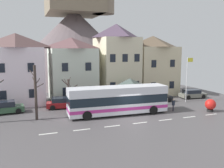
{
  "coord_description": "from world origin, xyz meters",
  "views": [
    {
      "loc": [
        -10.76,
        -22.43,
        7.37
      ],
      "look_at": [
        -0.52,
        5.21,
        3.07
      ],
      "focal_mm": 38.47,
      "sensor_mm": 36.0,
      "label": 1
    }
  ],
  "objects_px": {
    "parked_car_02": "(157,97)",
    "pedestrian_02": "(162,99)",
    "bare_tree_02": "(36,92)",
    "bare_tree_00": "(69,96)",
    "parked_car_00": "(192,94)",
    "parked_car_01": "(64,103)",
    "townhouse_00": "(17,69)",
    "hilltop_castle": "(75,43)",
    "townhouse_02": "(116,61)",
    "public_bench": "(120,99)",
    "bus_shelter": "(130,83)",
    "flagpole": "(187,76)",
    "transit_bus": "(118,100)",
    "townhouse_03": "(152,65)",
    "townhouse_01": "(72,69)",
    "parked_car_03": "(5,108)",
    "pedestrian_01": "(173,104)",
    "pedestrian_00": "(166,102)",
    "harbour_buoy": "(210,105)"
  },
  "relations": [
    {
      "from": "parked_car_02",
      "to": "pedestrian_02",
      "type": "xyz_separation_m",
      "value": [
        -0.19,
        -1.66,
        0.18
      ]
    },
    {
      "from": "bare_tree_02",
      "to": "bare_tree_00",
      "type": "bearing_deg",
      "value": 10.73
    },
    {
      "from": "parked_car_00",
      "to": "bare_tree_00",
      "type": "bearing_deg",
      "value": -165.58
    },
    {
      "from": "parked_car_01",
      "to": "bare_tree_00",
      "type": "relative_size",
      "value": 1.08
    },
    {
      "from": "townhouse_00",
      "to": "hilltop_castle",
      "type": "distance_m",
      "value": 26.02
    },
    {
      "from": "townhouse_02",
      "to": "bare_tree_00",
      "type": "distance_m",
      "value": 12.79
    },
    {
      "from": "public_bench",
      "to": "bus_shelter",
      "type": "bearing_deg",
      "value": -64.62
    },
    {
      "from": "flagpole",
      "to": "bare_tree_00",
      "type": "bearing_deg",
      "value": -176.1
    },
    {
      "from": "townhouse_02",
      "to": "parked_car_02",
      "type": "xyz_separation_m",
      "value": [
        3.78,
        -6.08,
        -4.96
      ]
    },
    {
      "from": "transit_bus",
      "to": "hilltop_castle",
      "type": "bearing_deg",
      "value": 89.35
    },
    {
      "from": "townhouse_03",
      "to": "townhouse_01",
      "type": "bearing_deg",
      "value": 179.13
    },
    {
      "from": "parked_car_01",
      "to": "parked_car_03",
      "type": "height_order",
      "value": "parked_car_03"
    },
    {
      "from": "parked_car_01",
      "to": "townhouse_03",
      "type": "bearing_deg",
      "value": 25.81
    },
    {
      "from": "townhouse_03",
      "to": "pedestrian_01",
      "type": "bearing_deg",
      "value": -106.85
    },
    {
      "from": "parked_car_01",
      "to": "pedestrian_02",
      "type": "height_order",
      "value": "pedestrian_02"
    },
    {
      "from": "townhouse_00",
      "to": "parked_car_00",
      "type": "relative_size",
      "value": 2.35
    },
    {
      "from": "flagpole",
      "to": "townhouse_01",
      "type": "bearing_deg",
      "value": 153.64
    },
    {
      "from": "townhouse_00",
      "to": "townhouse_02",
      "type": "height_order",
      "value": "townhouse_02"
    },
    {
      "from": "pedestrian_02",
      "to": "public_bench",
      "type": "relative_size",
      "value": 0.85
    },
    {
      "from": "townhouse_03",
      "to": "bus_shelter",
      "type": "relative_size",
      "value": 2.63
    },
    {
      "from": "townhouse_00",
      "to": "flagpole",
      "type": "distance_m",
      "value": 23.19
    },
    {
      "from": "townhouse_01",
      "to": "bus_shelter",
      "type": "relative_size",
      "value": 2.51
    },
    {
      "from": "townhouse_01",
      "to": "parked_car_01",
      "type": "height_order",
      "value": "townhouse_01"
    },
    {
      "from": "parked_car_00",
      "to": "parked_car_01",
      "type": "relative_size",
      "value": 0.88
    },
    {
      "from": "parked_car_02",
      "to": "pedestrian_00",
      "type": "relative_size",
      "value": 2.86
    },
    {
      "from": "townhouse_03",
      "to": "public_bench",
      "type": "xyz_separation_m",
      "value": [
        -7.49,
        -4.21,
        -4.26
      ]
    },
    {
      "from": "townhouse_03",
      "to": "bus_shelter",
      "type": "bearing_deg",
      "value": -139.14
    },
    {
      "from": "pedestrian_02",
      "to": "townhouse_01",
      "type": "bearing_deg",
      "value": 143.54
    },
    {
      "from": "townhouse_02",
      "to": "pedestrian_00",
      "type": "distance_m",
      "value": 11.14
    },
    {
      "from": "townhouse_02",
      "to": "harbour_buoy",
      "type": "distance_m",
      "value": 15.4
    },
    {
      "from": "parked_car_03",
      "to": "pedestrian_02",
      "type": "height_order",
      "value": "pedestrian_02"
    },
    {
      "from": "townhouse_03",
      "to": "bare_tree_02",
      "type": "relative_size",
      "value": 1.65
    },
    {
      "from": "parked_car_02",
      "to": "pedestrian_02",
      "type": "height_order",
      "value": "pedestrian_02"
    },
    {
      "from": "pedestrian_01",
      "to": "hilltop_castle",
      "type": "bearing_deg",
      "value": 98.55
    },
    {
      "from": "bus_shelter",
      "to": "parked_car_03",
      "type": "relative_size",
      "value": 0.88
    },
    {
      "from": "bus_shelter",
      "to": "parked_car_02",
      "type": "xyz_separation_m",
      "value": [
        4.19,
        -0.11,
        -2.31
      ]
    },
    {
      "from": "parked_car_02",
      "to": "public_bench",
      "type": "distance_m",
      "value": 5.24
    },
    {
      "from": "townhouse_02",
      "to": "hilltop_castle",
      "type": "xyz_separation_m",
      "value": [
        -1.95,
        21.67,
        3.27
      ]
    },
    {
      "from": "townhouse_00",
      "to": "townhouse_02",
      "type": "distance_m",
      "value": 14.46
    },
    {
      "from": "public_bench",
      "to": "bare_tree_02",
      "type": "bearing_deg",
      "value": -157.41
    },
    {
      "from": "townhouse_01",
      "to": "bare_tree_02",
      "type": "bearing_deg",
      "value": -121.45
    },
    {
      "from": "parked_car_03",
      "to": "townhouse_00",
      "type": "bearing_deg",
      "value": 67.3
    },
    {
      "from": "townhouse_03",
      "to": "parked_car_03",
      "type": "distance_m",
      "value": 23.1
    },
    {
      "from": "bus_shelter",
      "to": "pedestrian_00",
      "type": "relative_size",
      "value": 2.4
    },
    {
      "from": "townhouse_01",
      "to": "townhouse_02",
      "type": "distance_m",
      "value": 7.04
    },
    {
      "from": "pedestrian_02",
      "to": "bare_tree_00",
      "type": "bearing_deg",
      "value": -176.91
    },
    {
      "from": "parked_car_00",
      "to": "parked_car_02",
      "type": "bearing_deg",
      "value": -169.67
    },
    {
      "from": "parked_car_00",
      "to": "parked_car_03",
      "type": "bearing_deg",
      "value": -174.58
    },
    {
      "from": "townhouse_01",
      "to": "harbour_buoy",
      "type": "bearing_deg",
      "value": -42.95
    },
    {
      "from": "townhouse_00",
      "to": "parked_car_02",
      "type": "xyz_separation_m",
      "value": [
        18.19,
        -5.28,
        -4.08
      ]
    }
  ]
}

